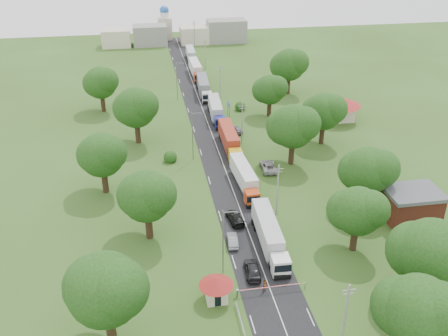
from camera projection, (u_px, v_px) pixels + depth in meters
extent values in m
plane|color=#2F4B19|center=(235.00, 195.00, 86.26)|extent=(260.00, 260.00, 0.00)
cube|color=black|center=(217.00, 147.00, 103.73)|extent=(8.00, 200.00, 0.04)
cylinder|color=slate|center=(237.00, 294.00, 63.50)|extent=(0.20, 0.20, 1.10)
cube|color=slate|center=(237.00, 291.00, 63.26)|extent=(0.35, 0.35, 0.25)
cylinder|color=red|center=(272.00, 287.00, 63.96)|extent=(9.00, 0.12, 0.12)
cylinder|color=slate|center=(305.00, 286.00, 64.87)|extent=(0.10, 0.10, 1.00)
cube|color=beige|center=(216.00, 292.00, 62.79)|extent=(2.60, 2.60, 2.40)
cone|color=maroon|center=(216.00, 282.00, 62.00)|extent=(4.40, 4.40, 1.10)
cube|color=black|center=(227.00, 290.00, 62.89)|extent=(0.02, 1.20, 0.90)
cube|color=black|center=(218.00, 300.00, 61.74)|extent=(0.80, 0.02, 1.90)
cylinder|color=slate|center=(229.00, 113.00, 115.64)|extent=(0.12, 0.12, 4.00)
cylinder|color=slate|center=(228.00, 109.00, 117.73)|extent=(0.12, 0.12, 4.00)
cube|color=navy|center=(229.00, 104.00, 115.94)|extent=(0.06, 3.00, 1.00)
cube|color=silver|center=(229.00, 104.00, 115.94)|extent=(0.07, 3.10, 0.06)
cylinder|color=gray|center=(345.00, 317.00, 54.44)|extent=(0.24, 0.24, 9.00)
cube|color=gray|center=(349.00, 290.00, 52.68)|extent=(1.60, 0.10, 0.10)
cube|color=gray|center=(349.00, 294.00, 52.91)|extent=(1.20, 0.10, 0.10)
cylinder|color=gray|center=(278.00, 190.00, 78.89)|extent=(0.24, 0.24, 9.00)
cube|color=gray|center=(279.00, 169.00, 77.13)|extent=(1.60, 0.10, 0.10)
cube|color=gray|center=(279.00, 172.00, 77.36)|extent=(1.20, 0.10, 0.10)
cylinder|color=gray|center=(242.00, 123.00, 103.34)|extent=(0.24, 0.24, 9.00)
cube|color=gray|center=(242.00, 106.00, 101.58)|extent=(1.60, 0.10, 0.10)
cube|color=gray|center=(242.00, 108.00, 101.81)|extent=(1.20, 0.10, 0.10)
cylinder|color=gray|center=(220.00, 82.00, 127.80)|extent=(0.24, 0.24, 9.00)
cube|color=gray|center=(220.00, 68.00, 126.04)|extent=(1.60, 0.10, 0.10)
cube|color=gray|center=(220.00, 70.00, 126.27)|extent=(1.20, 0.10, 0.10)
cylinder|color=gray|center=(205.00, 54.00, 152.25)|extent=(0.24, 0.24, 9.00)
cube|color=gray|center=(205.00, 42.00, 150.49)|extent=(1.60, 0.10, 0.10)
cube|color=gray|center=(205.00, 43.00, 150.72)|extent=(1.20, 0.10, 0.10)
cylinder|color=gray|center=(194.00, 34.00, 176.70)|extent=(0.24, 0.24, 9.00)
cube|color=gray|center=(194.00, 23.00, 174.94)|extent=(1.60, 0.10, 0.10)
cube|color=gray|center=(194.00, 24.00, 175.18)|extent=(1.20, 0.10, 0.10)
cylinder|color=slate|center=(223.00, 243.00, 65.65)|extent=(0.16, 0.16, 10.00)
cube|color=slate|center=(230.00, 212.00, 63.61)|extent=(1.80, 0.10, 0.10)
cube|color=slate|center=(236.00, 212.00, 63.80)|extent=(0.50, 0.22, 0.15)
cylinder|color=slate|center=(193.00, 136.00, 96.22)|extent=(0.16, 0.16, 10.00)
cube|color=slate|center=(197.00, 113.00, 94.17)|extent=(1.80, 0.10, 0.10)
cube|color=slate|center=(201.00, 114.00, 94.36)|extent=(0.50, 0.22, 0.15)
cylinder|color=slate|center=(177.00, 81.00, 126.78)|extent=(0.16, 0.16, 10.00)
cube|color=slate|center=(180.00, 63.00, 124.74)|extent=(1.80, 0.10, 0.10)
cube|color=slate|center=(183.00, 63.00, 124.93)|extent=(0.50, 0.22, 0.15)
sphere|color=#1A360E|center=(419.00, 310.00, 51.53)|extent=(7.70, 7.70, 7.70)
sphere|color=#1A360E|center=(438.00, 310.00, 50.40)|extent=(6.05, 6.05, 6.05)
sphere|color=#1A360E|center=(402.00, 306.00, 52.82)|extent=(6.60, 6.60, 6.60)
cylinder|color=#382616|center=(423.00, 289.00, 61.71)|extent=(1.12, 1.12, 4.55)
sphere|color=#1A360E|center=(432.00, 253.00, 59.13)|extent=(8.40, 8.40, 8.40)
sphere|color=#1A360E|center=(415.00, 250.00, 60.54)|extent=(7.20, 7.20, 7.20)
cylinder|color=#382616|center=(354.00, 238.00, 71.75)|extent=(1.04, 1.04, 3.85)
sphere|color=#1A360E|center=(358.00, 211.00, 69.59)|extent=(7.00, 7.00, 7.00)
sphere|color=#1A360E|center=(370.00, 209.00, 68.56)|extent=(5.50, 5.50, 5.50)
sphere|color=#1A360E|center=(347.00, 210.00, 70.76)|extent=(6.00, 6.00, 6.00)
cylinder|color=#382616|center=(365.00, 198.00, 81.31)|extent=(1.08, 1.08, 4.20)
sphere|color=#1A360E|center=(369.00, 171.00, 78.94)|extent=(7.70, 7.70, 7.70)
sphere|color=#1A360E|center=(381.00, 168.00, 77.80)|extent=(6.05, 6.05, 6.05)
sphere|color=#1A360E|center=(358.00, 170.00, 80.23)|extent=(6.60, 6.60, 6.60)
cylinder|color=#382616|center=(291.00, 153.00, 95.90)|extent=(1.12, 1.12, 4.55)
sphere|color=#1A360E|center=(293.00, 126.00, 93.31)|extent=(8.40, 8.40, 8.40)
sphere|color=#1A360E|center=(303.00, 124.00, 92.07)|extent=(6.60, 6.60, 6.60)
sphere|color=#1A360E|center=(285.00, 127.00, 94.72)|extent=(7.20, 7.20, 7.20)
cylinder|color=#382616|center=(322.00, 134.00, 104.32)|extent=(1.08, 1.08, 4.20)
sphere|color=#1A360E|center=(324.00, 111.00, 101.94)|extent=(7.70, 7.70, 7.70)
sphere|color=#1A360E|center=(333.00, 109.00, 100.81)|extent=(6.05, 6.05, 6.05)
sphere|color=#1A360E|center=(317.00, 112.00, 103.23)|extent=(6.60, 6.60, 6.60)
cylinder|color=#382616|center=(269.00, 108.00, 118.19)|extent=(1.04, 1.04, 3.85)
sphere|color=#1A360E|center=(270.00, 90.00, 116.03)|extent=(7.00, 7.00, 7.00)
sphere|color=#1A360E|center=(276.00, 88.00, 114.99)|extent=(5.50, 5.50, 5.50)
sphere|color=#1A360E|center=(264.00, 90.00, 117.20)|extent=(6.00, 6.00, 6.00)
cylinder|color=#382616|center=(288.00, 85.00, 132.48)|extent=(1.12, 1.12, 4.55)
sphere|color=#1A360E|center=(289.00, 65.00, 129.90)|extent=(8.40, 8.40, 8.40)
sphere|color=#1A360E|center=(296.00, 62.00, 128.66)|extent=(6.60, 6.60, 6.60)
sphere|color=#1A360E|center=(283.00, 66.00, 131.31)|extent=(7.20, 7.20, 7.20)
cylinder|color=#382616|center=(111.00, 328.00, 56.00)|extent=(1.12, 1.12, 4.55)
sphere|color=#1A360E|center=(105.00, 290.00, 53.41)|extent=(8.40, 8.40, 8.40)
sphere|color=#1A360E|center=(119.00, 289.00, 52.18)|extent=(6.60, 6.60, 6.60)
sphere|color=#1A360E|center=(95.00, 286.00, 54.82)|extent=(7.20, 7.20, 7.20)
cylinder|color=#382616|center=(149.00, 226.00, 74.30)|extent=(1.08, 1.08, 4.20)
sphere|color=#1A360E|center=(146.00, 196.00, 71.92)|extent=(7.70, 7.70, 7.70)
sphere|color=#1A360E|center=(156.00, 194.00, 70.79)|extent=(6.05, 6.05, 6.05)
sphere|color=#1A360E|center=(139.00, 195.00, 73.21)|extent=(6.60, 6.60, 6.60)
cylinder|color=#382616|center=(105.00, 181.00, 86.34)|extent=(1.08, 1.08, 4.20)
sphere|color=#1A360E|center=(102.00, 155.00, 83.97)|extent=(7.70, 7.70, 7.70)
sphere|color=#1A360E|center=(109.00, 153.00, 82.83)|extent=(6.05, 6.05, 6.05)
sphere|color=#1A360E|center=(96.00, 155.00, 85.26)|extent=(6.60, 6.60, 6.60)
cylinder|color=#382616|center=(138.00, 133.00, 104.63)|extent=(1.12, 1.12, 4.55)
sphere|color=#1A360E|center=(136.00, 108.00, 102.05)|extent=(8.40, 8.40, 8.40)
sphere|color=#1A360E|center=(143.00, 105.00, 100.81)|extent=(6.60, 6.60, 6.60)
sphere|color=#1A360E|center=(130.00, 108.00, 103.46)|extent=(7.20, 7.20, 7.20)
cylinder|color=#382616|center=(103.00, 103.00, 120.98)|extent=(1.08, 1.08, 4.20)
sphere|color=#1A360E|center=(101.00, 83.00, 118.60)|extent=(7.70, 7.70, 7.70)
sphere|color=#1A360E|center=(106.00, 80.00, 117.47)|extent=(6.05, 6.05, 6.05)
sphere|color=#1A360E|center=(96.00, 83.00, 119.89)|extent=(6.60, 6.60, 6.60)
cube|color=maroon|center=(411.00, 207.00, 78.63)|extent=(8.00, 6.00, 4.60)
cube|color=#47494F|center=(414.00, 193.00, 77.42)|extent=(8.60, 6.60, 0.60)
cube|color=beige|center=(337.00, 112.00, 116.05)|extent=(7.00, 5.00, 4.00)
cone|color=maroon|center=(338.00, 100.00, 114.70)|extent=(10.08, 10.08, 1.80)
cube|color=gray|center=(150.00, 35.00, 179.20)|extent=(12.00, 8.00, 7.00)
cube|color=beige|center=(194.00, 35.00, 181.84)|extent=(10.00, 8.00, 6.00)
cube|color=gray|center=(227.00, 31.00, 183.18)|extent=(14.00, 8.00, 8.00)
cube|color=beige|center=(116.00, 38.00, 177.63)|extent=(10.00, 8.00, 6.00)
cube|color=beige|center=(165.00, 28.00, 186.86)|extent=(5.00, 5.00, 8.00)
cylinder|color=silver|center=(164.00, 15.00, 184.54)|extent=(3.20, 3.20, 2.00)
sphere|color=#2659B2|center=(164.00, 10.00, 183.80)|extent=(3.40, 3.40, 3.40)
cube|color=white|center=(280.00, 265.00, 66.96)|extent=(2.54, 2.54, 2.54)
cube|color=black|center=(283.00, 269.00, 65.72)|extent=(2.33, 0.12, 1.12)
cube|color=slate|center=(282.00, 277.00, 66.41)|extent=(2.24, 0.35, 0.36)
cube|color=slate|center=(267.00, 239.00, 73.54)|extent=(2.83, 11.76, 0.30)
cube|color=#B5B5BA|center=(267.00, 228.00, 72.96)|extent=(3.05, 12.07, 3.04)
cylinder|color=black|center=(282.00, 276.00, 66.65)|extent=(2.39, 1.01, 1.01)
cylinder|color=black|center=(278.00, 267.00, 68.25)|extent=(2.39, 1.01, 1.01)
cylinder|color=black|center=(262.00, 227.00, 76.76)|extent=(2.39, 1.01, 1.01)
cylinder|color=black|center=(259.00, 222.00, 78.09)|extent=(2.39, 1.01, 1.01)
cube|color=#B33B14|center=(252.00, 198.00, 82.72)|extent=(2.40, 2.40, 2.37)
cube|color=black|center=(253.00, 199.00, 81.56)|extent=(2.18, 0.14, 1.04)
cube|color=slate|center=(253.00, 206.00, 82.21)|extent=(2.10, 0.36, 0.33)
cube|color=slate|center=(244.00, 182.00, 88.88)|extent=(2.76, 11.02, 0.28)
cube|color=silver|center=(243.00, 173.00, 88.34)|extent=(2.97, 11.32, 2.85)
cylinder|color=black|center=(253.00, 205.00, 82.44)|extent=(2.23, 0.95, 0.95)
cylinder|color=black|center=(251.00, 200.00, 83.93)|extent=(2.23, 0.95, 0.95)
cylinder|color=black|center=(240.00, 175.00, 91.89)|extent=(2.23, 0.95, 0.95)
cylinder|color=black|center=(238.00, 171.00, 93.14)|extent=(2.23, 0.95, 0.95)
cube|color=gold|center=(235.00, 156.00, 96.30)|extent=(2.49, 2.49, 2.56)
cube|color=black|center=(237.00, 157.00, 95.05)|extent=(2.36, 0.05, 1.13)
cube|color=slate|center=(237.00, 164.00, 95.75)|extent=(2.26, 0.28, 0.36)
cube|color=slate|center=(229.00, 145.00, 102.94)|extent=(2.50, 11.81, 0.31)
cube|color=maroon|center=(229.00, 136.00, 102.36)|extent=(2.71, 12.12, 3.07)
cylinder|color=black|center=(236.00, 163.00, 95.99)|extent=(2.41, 1.02, 1.02)
cylinder|color=black|center=(234.00, 159.00, 97.60)|extent=(2.41, 1.02, 1.02)
cylinder|color=black|center=(226.00, 139.00, 106.19)|extent=(2.41, 1.02, 1.02)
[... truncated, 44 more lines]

